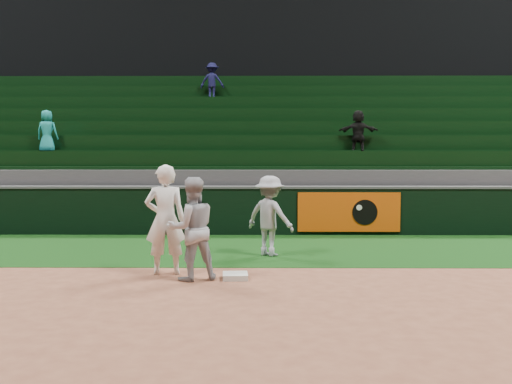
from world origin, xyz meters
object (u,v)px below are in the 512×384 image
(baserunner, at_px, (192,229))
(base_coach, at_px, (270,216))
(first_baseman, at_px, (165,220))
(first_base, at_px, (235,276))

(baserunner, relative_size, base_coach, 1.05)
(first_baseman, relative_size, baserunner, 1.11)
(first_base, distance_m, baserunner, 1.08)
(first_baseman, bearing_deg, first_base, 155.22)
(base_coach, bearing_deg, baserunner, 92.46)
(first_base, bearing_deg, baserunner, -173.73)
(first_base, relative_size, baserunner, 0.24)
(baserunner, bearing_deg, first_base, 165.18)
(first_baseman, height_order, baserunner, first_baseman)
(first_base, bearing_deg, first_baseman, 164.18)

